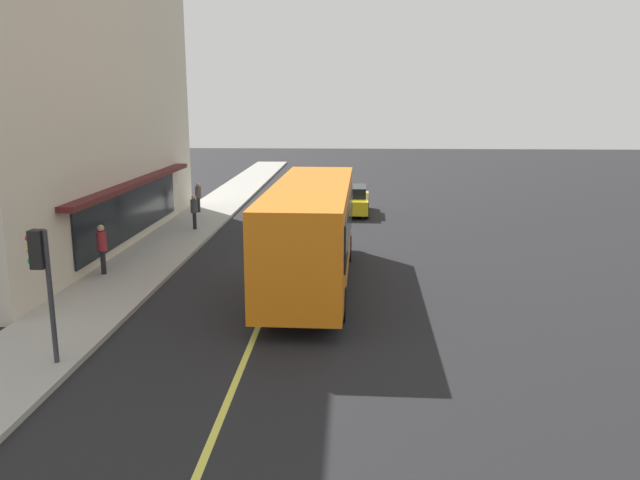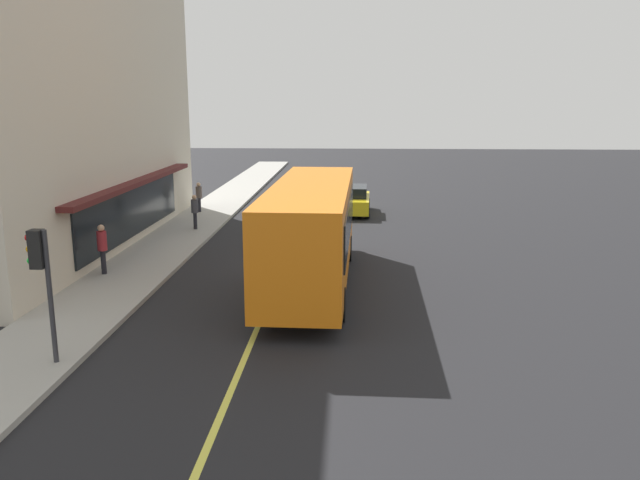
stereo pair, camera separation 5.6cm
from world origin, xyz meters
The scene contains 9 objects.
ground centered at (0.00, 0.00, 0.00)m, with size 120.00×120.00×0.00m, color black.
sidewalk centered at (0.00, 5.36, 0.07)m, with size 80.00×2.96×0.15m, color #9E9B93.
lane_centre_stripe centered at (0.00, 0.00, 0.00)m, with size 36.00×0.16×0.01m, color #D8D14C.
bus centered at (-2.74, -1.25, 1.99)m, with size 11.18×2.79×3.50m.
traffic_light centered at (-9.90, 4.53, 2.53)m, with size 0.30×0.52×3.20m.
car_yellow centered at (11.42, -2.66, 0.74)m, with size 4.35×1.96×1.52m.
pedestrian_at_corner centered at (10.62, 5.87, 1.13)m, with size 0.34×0.34×1.64m.
pedestrian_by_curb centered at (5.87, 4.92, 1.14)m, with size 0.34×0.34×1.66m.
pedestrian_near_storefront centered at (-2.23, 6.23, 1.23)m, with size 0.34×0.34×1.79m.
Camera 2 is at (-23.53, -2.60, 6.22)m, focal length 35.36 mm.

